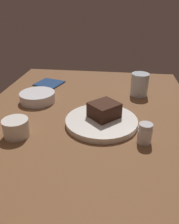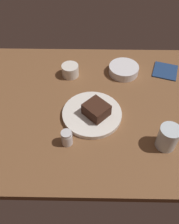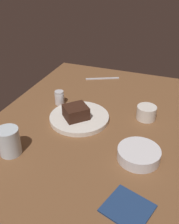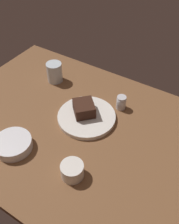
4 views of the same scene
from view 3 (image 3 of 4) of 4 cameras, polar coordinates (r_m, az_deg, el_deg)
The scene contains 9 objects.
dining_table at distance 106.56cm, azimuth 0.67°, elevation -3.34°, with size 120.00×84.00×3.00cm, color brown.
dessert_plate at distance 107.96cm, azimuth -2.30°, elevation -1.27°, with size 25.14×25.14×1.96cm, color white.
chocolate_cake_slice at distance 104.91cm, azimuth -3.09°, elevation -0.01°, with size 9.28×8.47×5.33cm, color #381E14.
salt_shaker at distance 119.42cm, azimuth -6.77°, elevation 3.23°, with size 4.38×4.38×6.47cm.
water_glass at distance 92.46cm, azimuth -17.61°, elevation -6.32°, with size 7.70×7.70×9.98cm, color silver.
side_bowl at distance 89.23cm, azimuth 10.99°, elevation -9.28°, with size 14.68×14.68×4.02cm, color silver.
coffee_cup at distance 110.34cm, azimuth 12.63°, elevation -0.14°, with size 8.23×8.23×5.75cm, color silver.
butter_knife at distance 145.39cm, azimuth 2.92°, elevation 7.52°, with size 19.00×1.40×0.50cm, color silver.
folded_napkin at distance 75.57cm, azimuth 8.56°, elevation -20.58°, with size 11.57×12.31×0.60cm, color navy.
Camera 3 is at (82.06, 29.69, 62.65)cm, focal length 40.73 mm.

